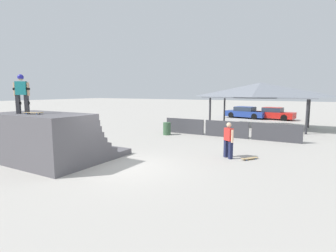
{
  "coord_description": "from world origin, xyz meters",
  "views": [
    {
      "loc": [
        6.47,
        -7.72,
        2.96
      ],
      "look_at": [
        -0.38,
        4.22,
        1.14
      ],
      "focal_mm": 28.0,
      "sensor_mm": 36.0,
      "label": 1
    }
  ],
  "objects_px": {
    "bystander_walking": "(229,138)",
    "parked_car_red": "(273,114)",
    "skater_on_deck": "(22,91)",
    "trash_bin": "(167,129)",
    "parked_car_blue": "(245,113)",
    "skateboard_on_deck": "(34,113)",
    "skateboard_on_ground": "(249,158)"
  },
  "relations": [
    {
      "from": "bystander_walking",
      "to": "parked_car_red",
      "type": "distance_m",
      "value": 18.39
    },
    {
      "from": "skater_on_deck",
      "to": "trash_bin",
      "type": "height_order",
      "value": "skater_on_deck"
    },
    {
      "from": "bystander_walking",
      "to": "parked_car_blue",
      "type": "height_order",
      "value": "bystander_walking"
    },
    {
      "from": "skater_on_deck",
      "to": "skateboard_on_deck",
      "type": "xyz_separation_m",
      "value": [
        0.64,
        0.04,
        -0.84
      ]
    },
    {
      "from": "skateboard_on_ground",
      "to": "parked_car_blue",
      "type": "xyz_separation_m",
      "value": [
        -4.55,
        18.19,
        0.54
      ]
    },
    {
      "from": "skateboard_on_deck",
      "to": "trash_bin",
      "type": "relative_size",
      "value": 0.98
    },
    {
      "from": "trash_bin",
      "to": "parked_car_red",
      "type": "distance_m",
      "value": 15.06
    },
    {
      "from": "skateboard_on_deck",
      "to": "trash_bin",
      "type": "distance_m",
      "value": 9.28
    },
    {
      "from": "skater_on_deck",
      "to": "parked_car_blue",
      "type": "bearing_deg",
      "value": 46.99
    },
    {
      "from": "bystander_walking",
      "to": "parked_car_blue",
      "type": "xyz_separation_m",
      "value": [
        -3.66,
        18.38,
        -0.29
      ]
    },
    {
      "from": "parked_car_red",
      "to": "skateboard_on_deck",
      "type": "bearing_deg",
      "value": -94.8
    },
    {
      "from": "skater_on_deck",
      "to": "skateboard_on_deck",
      "type": "relative_size",
      "value": 1.88
    },
    {
      "from": "bystander_walking",
      "to": "skateboard_on_ground",
      "type": "relative_size",
      "value": 2.0
    },
    {
      "from": "bystander_walking",
      "to": "parked_car_blue",
      "type": "distance_m",
      "value": 18.74
    },
    {
      "from": "skateboard_on_deck",
      "to": "bystander_walking",
      "type": "distance_m",
      "value": 8.15
    },
    {
      "from": "parked_car_blue",
      "to": "parked_car_red",
      "type": "height_order",
      "value": "same"
    },
    {
      "from": "trash_bin",
      "to": "bystander_walking",
      "type": "bearing_deg",
      "value": -36.52
    },
    {
      "from": "skateboard_on_ground",
      "to": "parked_car_red",
      "type": "height_order",
      "value": "parked_car_red"
    },
    {
      "from": "skater_on_deck",
      "to": "parked_car_red",
      "type": "distance_m",
      "value": 24.33
    },
    {
      "from": "parked_car_blue",
      "to": "trash_bin",
      "type": "bearing_deg",
      "value": -85.95
    },
    {
      "from": "trash_bin",
      "to": "skateboard_on_deck",
      "type": "bearing_deg",
      "value": -94.94
    },
    {
      "from": "trash_bin",
      "to": "parked_car_blue",
      "type": "xyz_separation_m",
      "value": [
        1.89,
        14.27,
        0.18
      ]
    },
    {
      "from": "skater_on_deck",
      "to": "parked_car_red",
      "type": "xyz_separation_m",
      "value": [
        6.24,
        23.39,
        -2.37
      ]
    },
    {
      "from": "bystander_walking",
      "to": "trash_bin",
      "type": "relative_size",
      "value": 1.89
    },
    {
      "from": "parked_car_red",
      "to": "trash_bin",
      "type": "bearing_deg",
      "value": -99.97
    },
    {
      "from": "skateboard_on_ground",
      "to": "trash_bin",
      "type": "bearing_deg",
      "value": -86.76
    },
    {
      "from": "skater_on_deck",
      "to": "parked_car_red",
      "type": "height_order",
      "value": "skater_on_deck"
    },
    {
      "from": "bystander_walking",
      "to": "skateboard_on_deck",
      "type": "bearing_deg",
      "value": 75.09
    },
    {
      "from": "skateboard_on_deck",
      "to": "trash_bin",
      "type": "height_order",
      "value": "skateboard_on_deck"
    },
    {
      "from": "skateboard_on_ground",
      "to": "parked_car_blue",
      "type": "height_order",
      "value": "parked_car_blue"
    },
    {
      "from": "skateboard_on_ground",
      "to": "parked_car_blue",
      "type": "distance_m",
      "value": 18.76
    },
    {
      "from": "skateboard_on_ground",
      "to": "trash_bin",
      "type": "distance_m",
      "value": 7.55
    }
  ]
}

